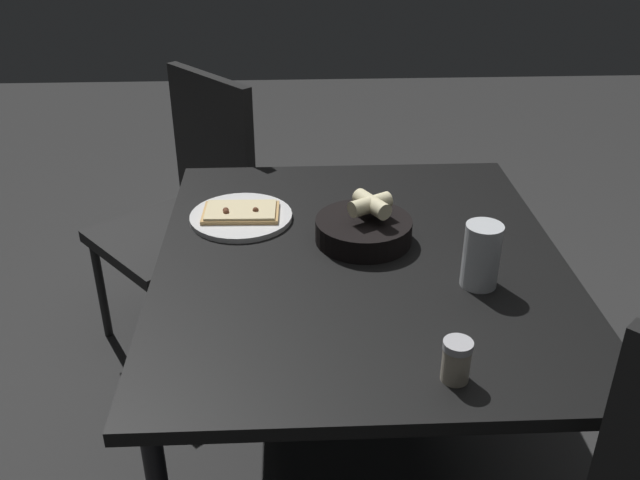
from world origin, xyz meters
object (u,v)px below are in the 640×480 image
dining_table (360,278)px  pepper_shaker (456,363)px  chair_far (190,202)px  bread_basket (364,228)px  beer_glass (481,258)px  pizza_plate (241,215)px

dining_table → pepper_shaker: size_ratio=13.36×
chair_far → bread_basket: bearing=-141.2°
dining_table → beer_glass: (-0.13, -0.25, 0.12)m
bread_basket → pepper_shaker: (-0.53, -0.11, 0.00)m
chair_far → dining_table: bearing=-145.3°
bread_basket → beer_glass: 0.32m
bread_basket → chair_far: (0.65, 0.52, -0.23)m
pizza_plate → beer_glass: (-0.34, -0.54, 0.06)m
pizza_plate → bread_basket: (-0.13, -0.31, 0.02)m
pepper_shaker → beer_glass: bearing=-21.0°
dining_table → pepper_shaker: 0.47m
dining_table → chair_far: bearing=34.7°
bread_basket → dining_table: bearing=168.8°
dining_table → beer_glass: size_ratio=7.57×
pizza_plate → chair_far: bearing=22.2°
beer_glass → dining_table: bearing=62.2°
bread_basket → chair_far: 0.86m
pizza_plate → chair_far: size_ratio=0.29×
dining_table → bread_basket: bread_basket is taller
bread_basket → pepper_shaker: bearing=-168.1°
dining_table → beer_glass: beer_glass is taller
beer_glass → pepper_shaker: size_ratio=1.77×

